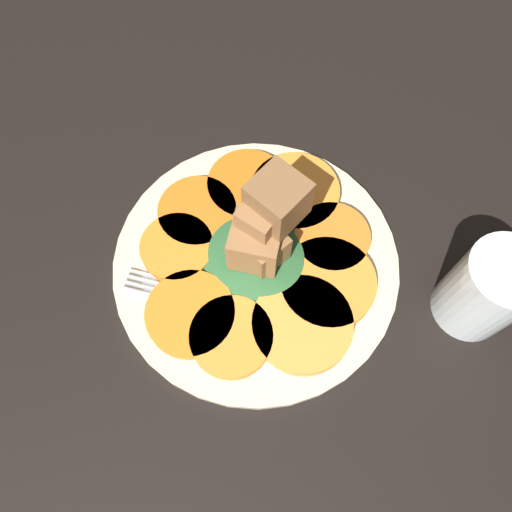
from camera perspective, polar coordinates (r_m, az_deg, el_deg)
table_slab at (r=53.54cm, az=0.00°, el=-1.36°), size 120.00×120.00×2.00cm
plate at (r=52.14cm, az=0.00°, el=-0.71°), size 29.65×29.65×1.05cm
carrot_slice_0 at (r=49.25cm, az=-7.50°, el=-6.56°), size 8.76×8.76×1.38cm
carrot_slice_1 at (r=48.24cm, az=-2.84°, el=-9.22°), size 8.02×8.02×1.38cm
carrot_slice_2 at (r=48.73cm, az=5.31°, el=-7.77°), size 9.80×9.80×1.38cm
carrot_slice_3 at (r=50.60cm, az=8.36°, el=-2.57°), size 9.64×9.64×1.38cm
carrot_slice_4 at (r=52.50cm, az=8.66°, el=2.04°), size 7.88×7.88×1.38cm
carrot_slice_5 at (r=54.76cm, az=4.47°, el=7.29°), size 9.62×9.62×1.38cm
carrot_slice_6 at (r=55.07cm, az=-1.00°, el=8.09°), size 8.72×8.72×1.38cm
carrot_slice_7 at (r=53.70cm, az=-6.70°, el=4.99°), size 8.37×8.37×1.38cm
carrot_slice_8 at (r=52.05cm, az=-9.00°, el=0.91°), size 7.57×7.57×1.38cm
center_pile at (r=48.26cm, az=0.59°, el=1.86°), size 11.34×10.66×11.04cm
fork at (r=49.96cm, az=-5.00°, el=-5.11°), size 19.53×4.03×0.40cm
water_glass at (r=50.90cm, az=24.87°, el=-3.57°), size 7.19×7.19×9.99cm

